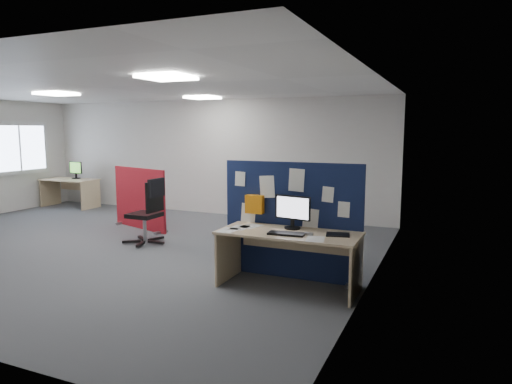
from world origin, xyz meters
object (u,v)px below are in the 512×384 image
(main_desk, at_px, (290,244))
(monitor_main, at_px, (293,210))
(navy_divider, at_px, (290,221))
(second_desk, at_px, (71,186))
(monitor_second, at_px, (76,169))
(office_chair, at_px, (150,208))
(red_divider, at_px, (140,199))

(main_desk, relative_size, monitor_main, 3.58)
(navy_divider, height_order, second_desk, navy_divider)
(main_desk, height_order, monitor_second, monitor_second)
(main_desk, xyz_separation_m, monitor_second, (-7.19, 3.65, 0.41))
(navy_divider, height_order, office_chair, navy_divider)
(monitor_second, xyz_separation_m, office_chair, (4.21, -2.54, -0.32))
(navy_divider, xyz_separation_m, second_desk, (-7.14, 3.17, -0.25))
(navy_divider, relative_size, monitor_second, 3.92)
(monitor_main, bearing_deg, second_desk, 164.45)
(monitor_main, xyz_separation_m, second_desk, (-7.24, 3.38, -0.43))
(main_desk, xyz_separation_m, red_divider, (-3.96, 2.09, 0.05))
(monitor_main, bearing_deg, red_divider, 163.18)
(main_desk, xyz_separation_m, office_chair, (-2.98, 1.11, 0.09))
(second_desk, xyz_separation_m, office_chair, (4.28, -2.42, 0.11))
(office_chair, bearing_deg, monitor_second, 149.54)
(office_chair, bearing_deg, monitor_main, -17.24)
(navy_divider, bearing_deg, second_desk, 156.05)
(main_desk, height_order, monitor_main, monitor_main)
(red_divider, height_order, office_chair, red_divider)
(second_desk, bearing_deg, monitor_second, 60.13)
(monitor_main, distance_m, red_divider, 4.41)
(main_desk, distance_m, second_desk, 8.07)
(second_desk, xyz_separation_m, monitor_second, (0.07, 0.13, 0.43))
(red_divider, xyz_separation_m, office_chair, (0.98, -0.99, 0.05))
(navy_divider, xyz_separation_m, main_desk, (0.12, -0.35, -0.23))
(monitor_main, bearing_deg, office_chair, 171.51)
(monitor_main, xyz_separation_m, monitor_second, (-7.17, 3.50, 0.00))
(monitor_main, bearing_deg, main_desk, -73.04)
(navy_divider, distance_m, monitor_second, 7.80)
(main_desk, relative_size, monitor_second, 3.63)
(main_desk, distance_m, office_chair, 3.18)
(navy_divider, distance_m, red_divider, 4.22)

